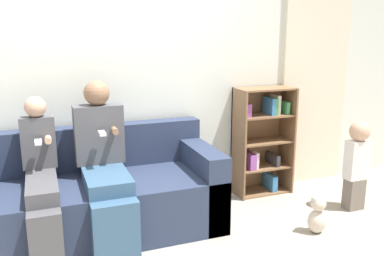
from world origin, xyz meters
TOP-DOWN VIEW (x-y plane):
  - back_wall at (0.00, 0.99)m, footprint 10.00×0.06m
  - curtain_panel at (2.25, 0.94)m, footprint 0.80×0.04m
  - couch at (-0.18, 0.52)m, footprint 2.02×0.86m
  - adult_seated at (-0.12, 0.42)m, footprint 0.40×0.81m
  - child_seated at (-0.59, 0.38)m, footprint 0.26×0.82m
  - toddler_standing at (2.16, 0.12)m, footprint 0.21×0.19m
  - bookshelf at (1.55, 0.83)m, footprint 0.58×0.31m
  - teddy_bear at (1.53, -0.15)m, footprint 0.17×0.14m

SIDE VIEW (x-z plane):
  - teddy_bear at x=1.53m, z-range -0.01..0.32m
  - couch at x=-0.18m, z-range -0.12..0.72m
  - toddler_standing at x=2.16m, z-range 0.04..0.89m
  - bookshelf at x=1.55m, z-range 0.01..1.11m
  - child_seated at x=-0.59m, z-range 0.00..1.15m
  - adult_seated at x=-0.12m, z-range 0.02..1.28m
  - curtain_panel at x=2.25m, z-range 0.00..2.15m
  - back_wall at x=0.00m, z-range 0.00..2.55m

